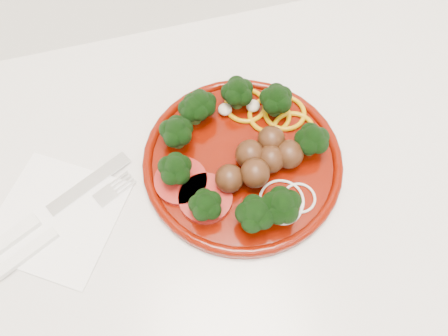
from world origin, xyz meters
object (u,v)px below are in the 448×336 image
object	(u,v)px
napkin	(57,217)
fork	(43,241)
plate	(241,155)
knife	(33,222)

from	to	relation	value
napkin	fork	xyz separation A→B (m)	(-0.02, -0.03, 0.01)
fork	plate	bearing A→B (deg)	-17.07
knife	fork	bearing A→B (deg)	-97.00
napkin	knife	distance (m)	0.03
plate	knife	world-z (taller)	plate
plate	fork	bearing A→B (deg)	-170.56
plate	napkin	bearing A→B (deg)	-176.68
plate	napkin	distance (m)	0.26
napkin	knife	xyz separation A→B (m)	(-0.03, -0.00, 0.01)
plate	knife	bearing A→B (deg)	-176.63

